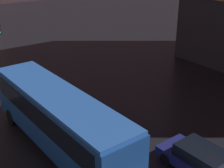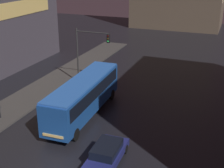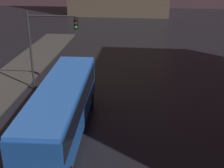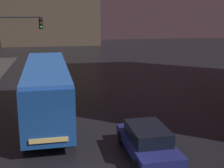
# 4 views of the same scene
# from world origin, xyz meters

# --- Properties ---
(bus_near) EXTENTS (2.86, 11.24, 3.35)m
(bus_near) POSITION_xyz_m (-2.09, 8.26, 2.07)
(bus_near) COLOR #194793
(bus_near) RESTS_ON ground
(car_taxi) EXTENTS (2.06, 4.49, 1.40)m
(car_taxi) POSITION_xyz_m (2.51, 2.41, 0.73)
(car_taxi) COLOR navy
(car_taxi) RESTS_ON ground
(traffic_light_main) EXTENTS (3.91, 0.35, 6.28)m
(traffic_light_main) POSITION_xyz_m (-4.92, 15.17, 4.30)
(traffic_light_main) COLOR #2D2D2D
(traffic_light_main) RESTS_ON ground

